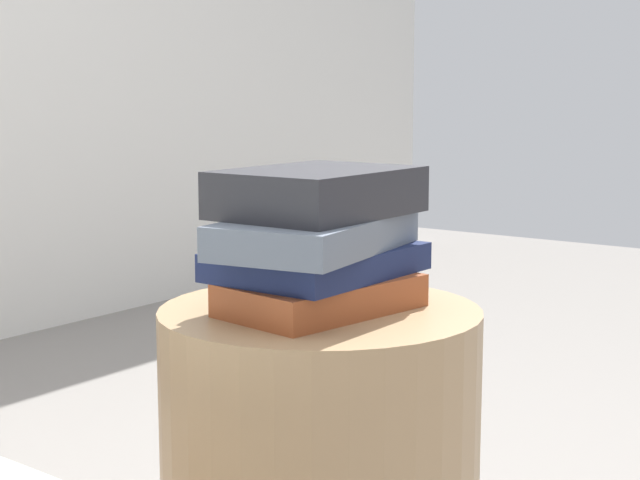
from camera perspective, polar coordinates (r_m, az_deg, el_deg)
name	(u,v)px	position (r m, az deg, el deg)	size (l,w,h in m)	color
book_rust	(321,295)	(1.26, 0.07, -3.20)	(0.24, 0.15, 0.04)	#994723
book_navy	(318,262)	(1.28, -0.14, -1.25)	(0.26, 0.19, 0.04)	#19234C
book_slate	(314,234)	(1.26, -0.34, 0.35)	(0.28, 0.17, 0.04)	slate
book_charcoal	(318,192)	(1.27, -0.12, 2.78)	(0.25, 0.18, 0.06)	#28282D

